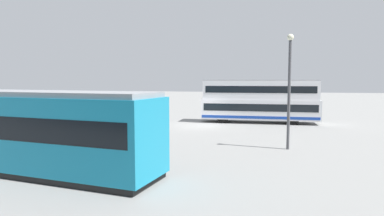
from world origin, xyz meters
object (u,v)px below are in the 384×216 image
object	(u,v)px
double_decker_bus	(259,101)
pedestrian_near_railing	(137,118)
street_lamp	(289,82)
tram_yellow	(15,129)
info_sign	(48,111)

from	to	relation	value
double_decker_bus	pedestrian_near_railing	xyz separation A→B (m)	(8.72, 7.40, -0.97)
double_decker_bus	street_lamp	world-z (taller)	street_lamp
pedestrian_near_railing	tram_yellow	bearing A→B (deg)	83.76
pedestrian_near_railing	street_lamp	bearing A→B (deg)	159.09
pedestrian_near_railing	info_sign	bearing A→B (deg)	9.79
tram_yellow	street_lamp	bearing A→B (deg)	-149.66
info_sign	street_lamp	distance (m)	17.55
double_decker_bus	pedestrian_near_railing	size ratio (longest dim) A/B	5.95
double_decker_bus	street_lamp	size ratio (longest dim) A/B	1.63
street_lamp	tram_yellow	bearing A→B (deg)	30.34
tram_yellow	street_lamp	xyz separation A→B (m)	(-11.71, -6.86, 1.97)
info_sign	street_lamp	size ratio (longest dim) A/B	0.35
street_lamp	double_decker_bus	bearing A→B (deg)	-81.04
tram_yellow	street_lamp	world-z (taller)	street_lamp
info_sign	double_decker_bus	bearing A→B (deg)	-150.92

